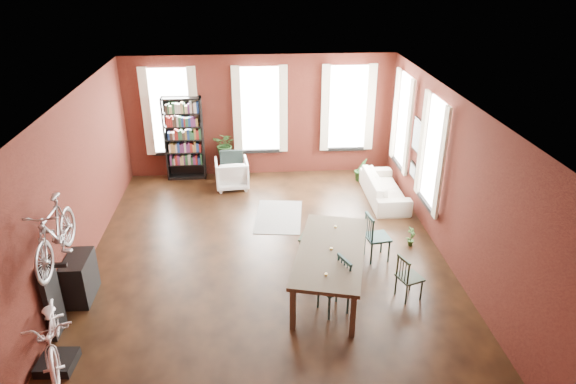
{
  "coord_description": "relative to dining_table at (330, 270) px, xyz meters",
  "views": [
    {
      "loc": [
        -0.23,
        -8.54,
        5.53
      ],
      "look_at": [
        0.44,
        0.6,
        1.22
      ],
      "focal_mm": 32.0,
      "sensor_mm": 36.0,
      "label": 1
    }
  ],
  "objects": [
    {
      "name": "console_table",
      "position": [
        -4.36,
        0.11,
        -0.02
      ],
      "size": [
        0.4,
        0.8,
        0.8
      ],
      "primitive_type": "cube",
      "color": "black",
      "rests_on": "ground"
    },
    {
      "name": "striped_rug",
      "position": [
        -0.76,
        2.87,
        -0.42
      ],
      "size": [
        1.22,
        1.76,
        0.01
      ],
      "primitive_type": "cube",
      "rotation": [
        0.0,
        0.0,
        -0.12
      ],
      "color": "black",
      "rests_on": "ground"
    },
    {
      "name": "plant_stand",
      "position": [
        -1.98,
        5.31,
        -0.14
      ],
      "size": [
        0.37,
        0.37,
        0.58
      ],
      "primitive_type": "cube",
      "rotation": [
        0.0,
        0.0,
        0.33
      ],
      "color": "black",
      "rests_on": "ground"
    },
    {
      "name": "bike_trainer",
      "position": [
        -4.25,
        -1.58,
        -0.35
      ],
      "size": [
        0.54,
        0.54,
        0.15
      ],
      "primitive_type": "cube",
      "rotation": [
        0.0,
        0.0,
        -0.06
      ],
      "color": "black",
      "rests_on": "ground"
    },
    {
      "name": "bookshelf",
      "position": [
        -3.08,
        5.31,
        0.68
      ],
      "size": [
        1.0,
        0.32,
        2.2
      ],
      "primitive_type": "cube",
      "color": "black",
      "rests_on": "ground"
    },
    {
      "name": "bicycle_floor",
      "position": [
        -4.22,
        -1.54,
        0.61
      ],
      "size": [
        0.88,
        1.07,
        1.76
      ],
      "primitive_type": "imported",
      "rotation": [
        0.0,
        0.0,
        0.32
      ],
      "color": "silver",
      "rests_on": "bike_trainer"
    },
    {
      "name": "white_armchair",
      "position": [
        -1.86,
        4.6,
        -0.0
      ],
      "size": [
        0.88,
        0.84,
        0.84
      ],
      "primitive_type": "imported",
      "rotation": [
        0.0,
        0.0,
        3.24
      ],
      "color": "white",
      "rests_on": "ground"
    },
    {
      "name": "dining_chair_c",
      "position": [
        1.34,
        -0.31,
        -0.01
      ],
      "size": [
        0.49,
        0.49,
        0.83
      ],
      "primitive_type": "cube",
      "rotation": [
        0.0,
        0.0,
        1.92
      ],
      "color": "black",
      "rests_on": "ground"
    },
    {
      "name": "room",
      "position": [
        -0.83,
        1.63,
        1.71
      ],
      "size": [
        9.0,
        9.04,
        3.22
      ],
      "color": "black",
      "rests_on": "ground"
    },
    {
      "name": "plant_on_stand",
      "position": [
        -2.02,
        5.32,
        0.41
      ],
      "size": [
        0.8,
        0.84,
        0.52
      ],
      "primitive_type": "imported",
      "rotation": [
        0.0,
        0.0,
        -0.37
      ],
      "color": "#285421",
      "rests_on": "plant_stand"
    },
    {
      "name": "dining_table",
      "position": [
        0.0,
        0.0,
        0.0
      ],
      "size": [
        1.71,
        2.69,
        0.85
      ],
      "primitive_type": "cube",
      "rotation": [
        0.0,
        0.0,
        -0.25
      ],
      "color": "#473B2A",
      "rests_on": "ground"
    },
    {
      "name": "cream_sofa",
      "position": [
        1.87,
        3.61,
        -0.02
      ],
      "size": [
        0.61,
        2.08,
        0.81
      ],
      "primitive_type": "imported",
      "rotation": [
        0.0,
        0.0,
        1.57
      ],
      "color": "beige",
      "rests_on": "ground"
    },
    {
      "name": "dining_chair_a",
      "position": [
        -0.03,
        -0.57,
        0.06
      ],
      "size": [
        0.58,
        0.58,
        0.97
      ],
      "primitive_type": "cube",
      "rotation": [
        0.0,
        0.0,
        -1.18
      ],
      "color": "#1A3B3A",
      "rests_on": "ground"
    },
    {
      "name": "plant_small",
      "position": [
        1.89,
        1.4,
        -0.35
      ],
      "size": [
        0.46,
        0.46,
        0.15
      ],
      "primitive_type": "imported",
      "rotation": [
        0.0,
        0.0,
        0.79
      ],
      "color": "#315A24",
      "rests_on": "ground"
    },
    {
      "name": "bicycle_hung",
      "position": [
        -4.23,
        -0.79,
        1.71
      ],
      "size": [
        0.47,
        1.0,
        1.66
      ],
      "primitive_type": "imported",
      "color": "#A5A8AD",
      "rests_on": "bike_wall_rack"
    },
    {
      "name": "plant_by_sofa",
      "position": [
        1.53,
        4.79,
        -0.28
      ],
      "size": [
        0.53,
        0.7,
        0.28
      ],
      "primitive_type": "imported",
      "rotation": [
        0.0,
        0.0,
        0.33
      ],
      "color": "#255421",
      "rests_on": "ground"
    },
    {
      "name": "dining_chair_d",
      "position": [
        1.07,
        0.99,
        0.06
      ],
      "size": [
        0.51,
        0.51,
        0.97
      ],
      "primitive_type": "cube",
      "rotation": [
        0.0,
        0.0,
        1.73
      ],
      "color": "#1B3B3A",
      "rests_on": "ground"
    },
    {
      "name": "bike_wall_rack",
      "position": [
        -4.48,
        -0.79,
        0.23
      ],
      "size": [
        0.16,
        0.6,
        1.3
      ],
      "primitive_type": "cube",
      "color": "black",
      "rests_on": "ground"
    },
    {
      "name": "dining_chair_b",
      "position": [
        -0.23,
        1.2,
        -0.02
      ],
      "size": [
        0.49,
        0.49,
        0.81
      ],
      "primitive_type": "cube",
      "rotation": [
        0.0,
        0.0,
        -1.97
      ],
      "color": "black",
      "rests_on": "ground"
    }
  ]
}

